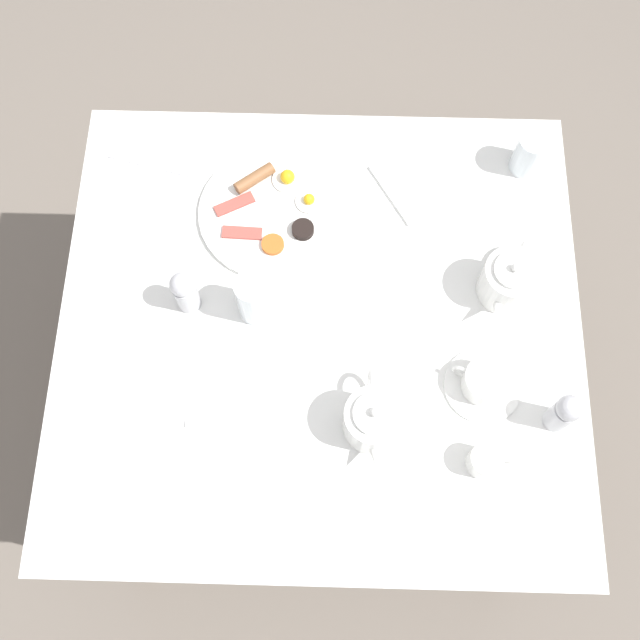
# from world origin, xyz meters

# --- Properties ---
(ground_plane) EXTENTS (8.00, 8.00, 0.00)m
(ground_plane) POSITION_xyz_m (0.00, 0.00, 0.00)
(ground_plane) COLOR #70665B
(table) EXTENTS (1.07, 1.01, 0.71)m
(table) POSITION_xyz_m (0.00, 0.00, 0.64)
(table) COLOR white
(table) RESTS_ON ground_plane
(breakfast_plate) EXTENTS (0.32, 0.32, 0.04)m
(breakfast_plate) POSITION_xyz_m (-0.11, 0.25, 0.71)
(breakfast_plate) COLOR white
(breakfast_plate) RESTS_ON table
(teapot_near) EXTENTS (0.11, 0.19, 0.12)m
(teapot_near) POSITION_xyz_m (0.38, 0.08, 0.76)
(teapot_near) COLOR white
(teapot_near) RESTS_ON table
(teapot_far) EXTENTS (0.11, 0.20, 0.12)m
(teapot_far) POSITION_xyz_m (0.10, -0.21, 0.76)
(teapot_far) COLOR white
(teapot_far) RESTS_ON table
(teacup_with_saucer_left) EXTENTS (0.15, 0.15, 0.06)m
(teacup_with_saucer_left) POSITION_xyz_m (0.32, -0.12, 0.73)
(teacup_with_saucer_left) COLOR white
(teacup_with_saucer_left) RESTS_ON table
(water_glass_tall) EXTENTS (0.07, 0.07, 0.13)m
(water_glass_tall) POSITION_xyz_m (-0.13, 0.03, 0.77)
(water_glass_tall) COLOR white
(water_glass_tall) RESTS_ON table
(water_glass_short) EXTENTS (0.07, 0.07, 0.10)m
(water_glass_short) POSITION_xyz_m (0.44, 0.38, 0.76)
(water_glass_short) COLOR white
(water_glass_short) RESTS_ON table
(creamer_jug) EXTENTS (0.08, 0.06, 0.06)m
(creamer_jug) POSITION_xyz_m (0.32, -0.28, 0.73)
(creamer_jug) COLOR white
(creamer_jug) RESTS_ON table
(pepper_grinder) EXTENTS (0.05, 0.05, 0.12)m
(pepper_grinder) POSITION_xyz_m (-0.27, 0.04, 0.77)
(pepper_grinder) COLOR #BCBCC1
(pepper_grinder) RESTS_ON table
(salt_grinder) EXTENTS (0.05, 0.05, 0.12)m
(salt_grinder) POSITION_xyz_m (0.46, -0.19, 0.77)
(salt_grinder) COLOR #BCBCC1
(salt_grinder) RESTS_ON table
(napkin_folded) EXTENTS (0.18, 0.20, 0.01)m
(napkin_folded) POSITION_xyz_m (0.19, 0.33, 0.71)
(napkin_folded) COLOR white
(napkin_folded) RESTS_ON table
(fork_by_plate) EXTENTS (0.17, 0.05, 0.00)m
(fork_by_plate) POSITION_xyz_m (-0.17, -0.20, 0.71)
(fork_by_plate) COLOR silver
(fork_by_plate) RESTS_ON table
(knife_by_plate) EXTENTS (0.21, 0.06, 0.00)m
(knife_by_plate) POSITION_xyz_m (-0.38, 0.36, 0.71)
(knife_by_plate) COLOR silver
(knife_by_plate) RESTS_ON table
(spoon_for_tea) EXTENTS (0.16, 0.07, 0.00)m
(spoon_for_tea) POSITION_xyz_m (-0.39, -0.13, 0.71)
(spoon_for_tea) COLOR silver
(spoon_for_tea) RESTS_ON table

